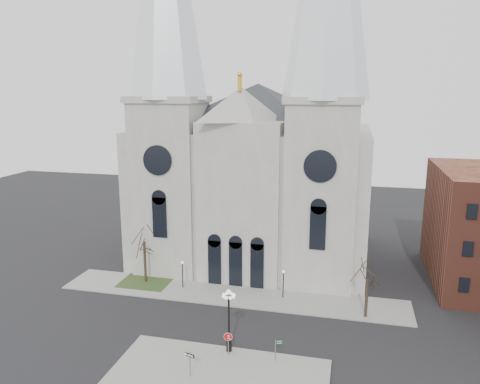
% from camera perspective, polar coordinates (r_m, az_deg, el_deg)
% --- Properties ---
extents(ground, '(160.00, 160.00, 0.00)m').
position_cam_1_polar(ground, '(45.78, -4.87, -18.00)').
color(ground, black).
rests_on(ground, ground).
extents(sidewalk_near, '(18.00, 10.00, 0.14)m').
position_cam_1_polar(sidewalk_near, '(40.93, -2.96, -21.89)').
color(sidewalk_near, gray).
rests_on(sidewalk_near, ground).
extents(sidewalk_far, '(40.00, 6.00, 0.14)m').
position_cam_1_polar(sidewalk_far, '(55.11, -1.16, -12.38)').
color(sidewalk_far, gray).
rests_on(sidewalk_far, ground).
extents(grass_patch, '(6.00, 5.00, 0.18)m').
position_cam_1_polar(grass_patch, '(59.49, -11.39, -10.69)').
color(grass_patch, '#2A431D').
rests_on(grass_patch, ground).
extents(cathedral, '(33.00, 26.66, 54.00)m').
position_cam_1_polar(cathedral, '(61.80, 1.60, 8.01)').
color(cathedral, '#A29E97').
rests_on(cathedral, ground).
extents(tree_left, '(3.20, 3.20, 7.50)m').
position_cam_1_polar(tree_left, '(57.59, -11.62, -5.65)').
color(tree_left, black).
rests_on(tree_left, ground).
extents(tree_right, '(3.20, 3.20, 6.00)m').
position_cam_1_polar(tree_right, '(50.02, 15.31, -9.99)').
color(tree_right, black).
rests_on(tree_right, ground).
extents(ped_lamp_left, '(0.32, 0.32, 3.26)m').
position_cam_1_polar(ped_lamp_left, '(56.37, -7.03, -9.40)').
color(ped_lamp_left, black).
rests_on(ped_lamp_left, sidewalk_far).
extents(ped_lamp_right, '(0.32, 0.32, 3.26)m').
position_cam_1_polar(ped_lamp_right, '(53.55, 5.29, -10.55)').
color(ped_lamp_right, black).
rests_on(ped_lamp_right, sidewalk_far).
extents(stop_sign, '(0.78, 0.24, 2.23)m').
position_cam_1_polar(stop_sign, '(42.92, -1.44, -17.47)').
color(stop_sign, slate).
rests_on(stop_sign, sidewalk_near).
extents(globe_lamp, '(1.53, 1.53, 5.91)m').
position_cam_1_polar(globe_lamp, '(42.60, -1.38, -14.51)').
color(globe_lamp, black).
rests_on(globe_lamp, sidewalk_near).
extents(one_way_sign, '(0.92, 0.30, 2.17)m').
position_cam_1_polar(one_way_sign, '(40.58, -6.13, -19.69)').
color(one_way_sign, slate).
rests_on(one_way_sign, sidewalk_near).
extents(street_name_sign, '(0.60, 0.27, 1.98)m').
position_cam_1_polar(street_name_sign, '(42.56, 4.46, -18.45)').
color(street_name_sign, slate).
rests_on(street_name_sign, sidewalk_near).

